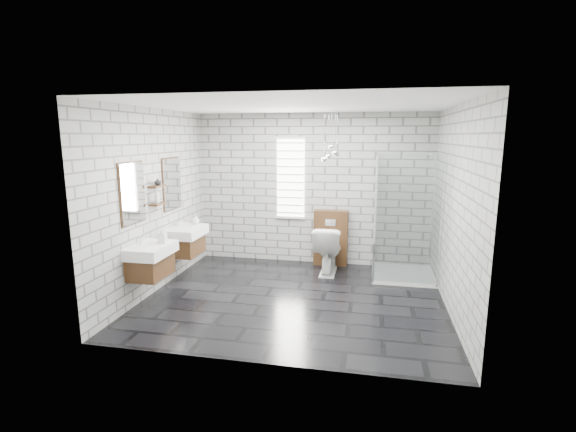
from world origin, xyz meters
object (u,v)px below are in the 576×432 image
(shower_enclosure, at_px, (398,248))
(toilet, at_px, (328,249))
(vanity_left, at_px, (149,251))
(vanity_right, at_px, (185,233))
(cistern_panel, at_px, (331,238))

(shower_enclosure, height_order, toilet, shower_enclosure)
(shower_enclosure, distance_m, toilet, 1.15)
(vanity_left, height_order, vanity_right, same)
(shower_enclosure, bearing_deg, vanity_left, -152.40)
(vanity_right, bearing_deg, vanity_left, -90.00)
(vanity_left, relative_size, shower_enclosure, 0.77)
(vanity_right, xyz_separation_m, toilet, (2.26, 0.72, -0.35))
(vanity_right, bearing_deg, toilet, 17.64)
(vanity_left, bearing_deg, cistern_panel, 45.49)
(cistern_panel, distance_m, toilet, 0.46)
(shower_enclosure, bearing_deg, vanity_right, -169.15)
(vanity_left, xyz_separation_m, vanity_right, (0.00, 1.13, 0.00))
(cistern_panel, bearing_deg, toilet, -90.00)
(vanity_right, bearing_deg, cistern_panel, 27.37)
(vanity_left, bearing_deg, shower_enclosure, 27.60)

